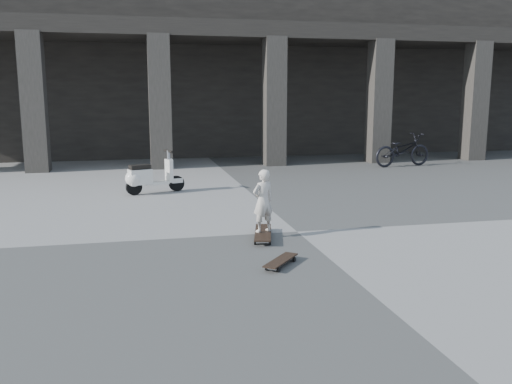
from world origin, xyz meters
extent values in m
plane|color=#464644|center=(0.00, 0.00, 0.00)|extent=(90.00, 90.00, 0.00)
cube|color=black|center=(0.00, 14.00, 3.00)|extent=(28.00, 6.00, 6.00)
cube|color=black|center=(0.00, 9.60, 4.20)|extent=(28.00, 2.80, 0.50)
cube|color=#2F2D27|center=(-5.36, 8.50, 2.00)|extent=(0.65, 0.65, 4.00)
cube|color=#2F2D27|center=(-1.79, 8.50, 2.00)|extent=(0.65, 0.65, 4.00)
cube|color=#2F2D27|center=(1.79, 8.50, 2.00)|extent=(0.65, 0.65, 4.00)
cube|color=#2F2D27|center=(5.36, 8.50, 2.00)|extent=(0.65, 0.65, 4.00)
cube|color=#2F2D27|center=(8.93, 8.50, 2.00)|extent=(0.65, 0.65, 4.00)
cube|color=black|center=(-0.64, -0.29, 0.09)|extent=(0.50, 1.09, 0.02)
cube|color=#B2B2B7|center=(-0.55, 0.07, 0.05)|extent=(0.23, 0.11, 0.03)
cube|color=#B2B2B7|center=(-0.73, -0.65, 0.05)|extent=(0.23, 0.11, 0.03)
cylinder|color=black|center=(-0.66, 0.10, 0.04)|extent=(0.05, 0.08, 0.08)
cylinder|color=black|center=(-0.45, 0.05, 0.04)|extent=(0.05, 0.08, 0.08)
cylinder|color=black|center=(-0.84, -0.62, 0.04)|extent=(0.05, 0.08, 0.08)
cylinder|color=black|center=(-0.63, -0.67, 0.04)|extent=(0.05, 0.08, 0.08)
cube|color=black|center=(-0.74, -1.70, 0.08)|extent=(0.60, 0.67, 0.02)
cube|color=#B2B2B7|center=(-0.57, -1.50, 0.04)|extent=(0.15, 0.14, 0.03)
cube|color=#B2B2B7|center=(-0.90, -1.89, 0.04)|extent=(0.15, 0.14, 0.03)
cylinder|color=black|center=(-0.64, -1.45, 0.03)|extent=(0.06, 0.07, 0.06)
cylinder|color=black|center=(-0.51, -1.55, 0.03)|extent=(0.06, 0.07, 0.06)
cylinder|color=black|center=(-0.96, -1.84, 0.03)|extent=(0.06, 0.07, 0.06)
cylinder|color=black|center=(-0.83, -1.94, 0.03)|extent=(0.06, 0.07, 0.06)
imported|color=beige|center=(-0.64, -0.29, 0.60)|extent=(0.42, 0.35, 0.98)
cylinder|color=black|center=(-1.64, 4.30, 0.18)|extent=(0.37, 0.20, 0.36)
cylinder|color=black|center=(-2.61, 3.98, 0.18)|extent=(0.37, 0.20, 0.36)
cube|color=silver|center=(-2.10, 4.15, 0.23)|extent=(0.59, 0.39, 0.06)
cube|color=silver|center=(-2.47, 4.03, 0.40)|extent=(0.56, 0.43, 0.34)
sphere|color=silver|center=(-2.61, 3.98, 0.38)|extent=(0.38, 0.38, 0.38)
cube|color=black|center=(-2.47, 4.03, 0.63)|extent=(0.50, 0.36, 0.09)
cube|color=silver|center=(-1.81, 4.25, 0.49)|extent=(0.18, 0.32, 0.52)
cube|color=silver|center=(-1.64, 4.30, 0.25)|extent=(0.30, 0.20, 0.11)
cylinder|color=#B2B2B7|center=(-1.81, 4.25, 0.83)|extent=(0.10, 0.10, 0.27)
cylinder|color=black|center=(-1.81, 4.25, 0.94)|extent=(0.19, 0.44, 0.05)
sphere|color=white|center=(-1.76, 4.26, 0.72)|extent=(0.11, 0.11, 0.11)
imported|color=black|center=(5.65, 7.30, 0.52)|extent=(2.06, 1.01, 1.04)
camera|label=1|loc=(-2.53, -8.29, 2.20)|focal=38.00mm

